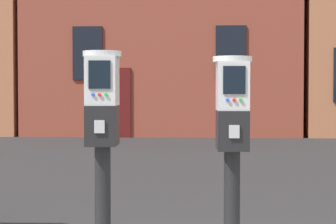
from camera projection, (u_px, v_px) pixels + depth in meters
name	position (u px, v px, depth m)	size (l,w,h in m)	color
parking_meter_near_kerb	(102.00, 134.00, 3.40)	(0.22, 0.26, 1.49)	black
parking_meter_twin_adjacent	(232.00, 139.00, 3.36)	(0.22, 0.26, 1.46)	black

